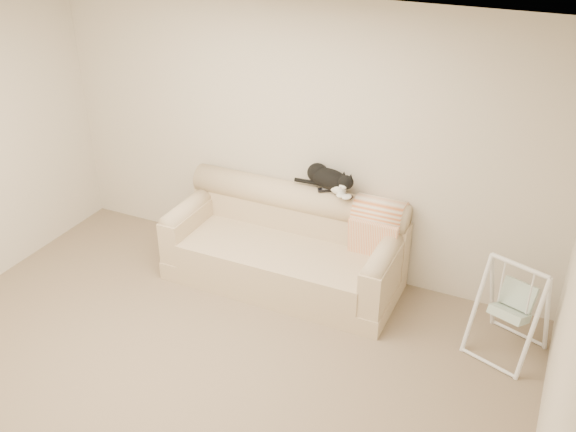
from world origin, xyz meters
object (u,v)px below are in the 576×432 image
object	(u,v)px
remote_b	(344,195)
tuxedo_cat	(329,179)
sofa	(286,247)
baby_swing	(512,308)
remote_a	(328,190)

from	to	relation	value
remote_b	tuxedo_cat	xyz separation A→B (m)	(-0.17, 0.05, 0.11)
sofa	baby_swing	size ratio (longest dim) A/B	2.59
sofa	tuxedo_cat	size ratio (longest dim) A/B	3.52
sofa	remote_b	xyz separation A→B (m)	(0.48, 0.21, 0.56)
sofa	remote_a	size ratio (longest dim) A/B	12.14
remote_b	baby_swing	world-z (taller)	remote_b
remote_a	remote_b	distance (m)	0.18
remote_a	baby_swing	size ratio (longest dim) A/B	0.21
tuxedo_cat	baby_swing	size ratio (longest dim) A/B	0.74
tuxedo_cat	baby_swing	bearing A→B (deg)	-14.22
remote_a	remote_b	bearing A→B (deg)	-10.45
sofa	remote_b	bearing A→B (deg)	23.71
baby_swing	tuxedo_cat	bearing A→B (deg)	165.78
remote_b	baby_swing	xyz separation A→B (m)	(1.60, -0.40, -0.49)
baby_swing	remote_b	bearing A→B (deg)	166.01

